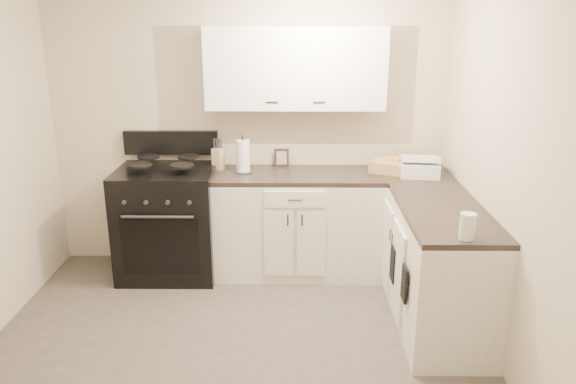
{
  "coord_description": "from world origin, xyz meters",
  "views": [
    {
      "loc": [
        0.41,
        -3.27,
        2.29
      ],
      "look_at": [
        0.37,
        0.85,
        0.97
      ],
      "focal_mm": 35.0,
      "sensor_mm": 36.0,
      "label": 1
    }
  ],
  "objects_px": {
    "stove": "(169,225)",
    "paper_towel": "(243,156)",
    "wicker_basket": "(388,167)",
    "countertop_grill": "(419,169)",
    "knife_block": "(218,159)"
  },
  "relations": [
    {
      "from": "stove",
      "to": "paper_towel",
      "type": "xyz_separation_m",
      "value": [
        0.68,
        0.05,
        0.62
      ]
    },
    {
      "from": "stove",
      "to": "wicker_basket",
      "type": "height_order",
      "value": "wicker_basket"
    },
    {
      "from": "stove",
      "to": "wicker_basket",
      "type": "relative_size",
      "value": 3.41
    },
    {
      "from": "stove",
      "to": "countertop_grill",
      "type": "relative_size",
      "value": 3.22
    },
    {
      "from": "stove",
      "to": "paper_towel",
      "type": "relative_size",
      "value": 3.61
    },
    {
      "from": "stove",
      "to": "knife_block",
      "type": "height_order",
      "value": "knife_block"
    },
    {
      "from": "stove",
      "to": "wicker_basket",
      "type": "xyz_separation_m",
      "value": [
        1.97,
        0.06,
        0.53
      ]
    },
    {
      "from": "countertop_grill",
      "to": "paper_towel",
      "type": "bearing_deg",
      "value": -176.54
    },
    {
      "from": "paper_towel",
      "to": "countertop_grill",
      "type": "distance_m",
      "value": 1.54
    },
    {
      "from": "paper_towel",
      "to": "countertop_grill",
      "type": "relative_size",
      "value": 0.89
    },
    {
      "from": "paper_towel",
      "to": "wicker_basket",
      "type": "height_order",
      "value": "paper_towel"
    },
    {
      "from": "stove",
      "to": "countertop_grill",
      "type": "bearing_deg",
      "value": -0.64
    },
    {
      "from": "knife_block",
      "to": "countertop_grill",
      "type": "bearing_deg",
      "value": 19.12
    },
    {
      "from": "paper_towel",
      "to": "stove",
      "type": "bearing_deg",
      "value": -175.4
    },
    {
      "from": "wicker_basket",
      "to": "countertop_grill",
      "type": "height_order",
      "value": "countertop_grill"
    }
  ]
}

